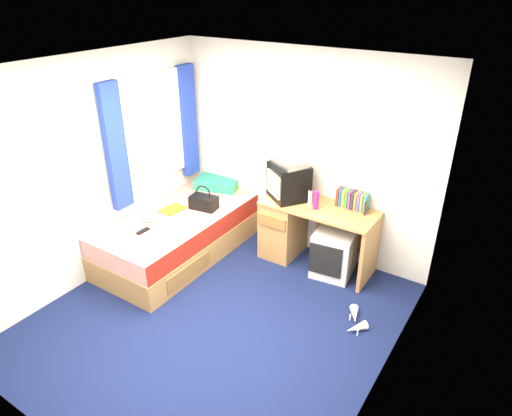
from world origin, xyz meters
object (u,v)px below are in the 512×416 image
Objects in this scene: picture_frame at (366,207)px; remote_control at (143,231)px; storage_cube at (334,253)px; towel at (185,225)px; desk at (297,227)px; bed at (179,235)px; pink_water_bottle at (316,201)px; pillow at (218,183)px; aerosol_can at (310,198)px; vcr at (290,161)px; colour_swatch_fan at (152,236)px; water_bottle at (150,219)px; crt_tv at (289,181)px; magazine at (173,209)px; white_heels at (355,321)px; handbag at (204,202)px.

picture_frame is 2.43m from remote_control.
towel is (-1.42, -0.85, 0.32)m from storage_cube.
desk is at bearing 163.46° from storage_cube.
storage_cube is (1.73, 0.65, 0.00)m from bed.
pink_water_bottle is at bearing 36.79° from towel.
pillow is at bearing 164.89° from picture_frame.
desk is 1.31m from towel.
aerosol_can is at bearing 27.98° from bed.
vcr is 1.72m from colour_swatch_fan.
vcr is 1.71m from water_bottle.
water_bottle is (-1.34, -1.03, 0.17)m from desk.
vcr reaches higher than desk.
desk is 2.34× the size of crt_tv.
pink_water_bottle reaches higher than picture_frame.
vcr is at bearing 29.14° from magazine.
pink_water_bottle is at bearing 24.27° from bed.
remote_control is at bearing -81.14° from magazine.
aerosol_can is at bearing -5.11° from desk.
magazine is at bearing 112.38° from colour_swatch_fan.
remote_control is at bearing -94.45° from bed.
white_heels is (2.33, 0.48, -0.51)m from remote_control.
crt_tv is 1.99× the size of magazine.
aerosol_can is 1.88m from remote_control.
towel is 0.46m from water_bottle.
desk is 2.42× the size of storage_cube.
bed is at bearing -170.77° from picture_frame.
white_heels is (2.42, 0.27, -0.54)m from water_bottle.
aerosol_can is (0.29, -0.01, -0.12)m from crt_tv.
water_bottle is (-1.49, -1.02, -0.26)m from aerosol_can.
pillow is 1.98× the size of magazine.
storage_cube is 2.11m from water_bottle.
crt_tv is (-0.66, 0.09, 0.69)m from storage_cube.
handbag is at bearing -119.85° from crt_tv.
colour_swatch_fan is (-0.19, -0.33, -0.04)m from towel.
vcr is at bearing 147.77° from white_heels.
picture_frame is 1.97m from towel.
magazine is at bearing -93.84° from pillow.
aerosol_can reaches higher than water_bottle.
desk is 6.50× the size of pink_water_bottle.
pillow is at bearing 103.83° from handbag.
white_heels is at bearing -20.99° from pillow.
white_heels is at bearing 6.39° from water_bottle.
aerosol_can reaches higher than colour_swatch_fan.
white_heels is at bearing -39.70° from pink_water_bottle.
water_bottle is 0.23m from remote_control.
aerosol_can is (-0.60, -0.14, 0.01)m from picture_frame.
crt_tv is at bearing 147.95° from white_heels.
pink_water_bottle reaches higher than bed.
towel reaches higher than water_bottle.
desk reaches higher than pillow.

